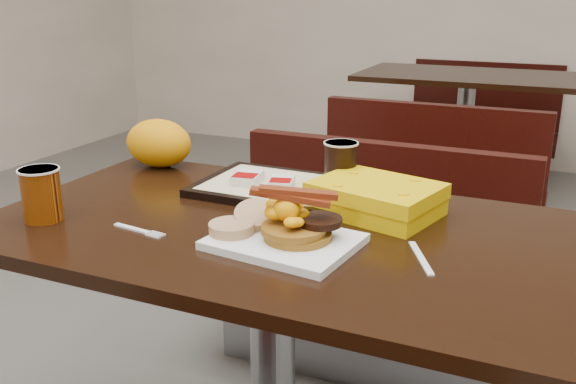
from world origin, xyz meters
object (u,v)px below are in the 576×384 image
at_px(fork, 132,228).
at_px(hashbrown_sleeve_right, 282,183).
at_px(pancake_stack, 298,232).
at_px(knife, 421,258).
at_px(coffee_cup_near, 41,195).
at_px(coffee_cup_far, 341,164).
at_px(platter, 284,242).
at_px(paper_bag, 159,143).
at_px(bench_near_n, 365,266).
at_px(hashbrown_sleeve_left, 247,178).
at_px(table_near, 273,378).
at_px(clamshell, 376,198).
at_px(bench_far_n, 480,119).
at_px(bench_far_s, 439,172).
at_px(table_far, 463,139).
at_px(tray, 280,188).

relative_size(fork, hashbrown_sleeve_right, 1.71).
relative_size(pancake_stack, fork, 1.01).
relative_size(fork, knife, 0.87).
relative_size(coffee_cup_near, coffee_cup_far, 1.06).
distance_m(platter, paper_bag, 0.66).
xyz_separation_m(coffee_cup_near, coffee_cup_far, (0.51, 0.43, 0.02)).
bearing_deg(bench_near_n, hashbrown_sleeve_left, -106.87).
height_order(table_near, clamshell, clamshell).
height_order(bench_far_n, coffee_cup_near, coffee_cup_near).
xyz_separation_m(bench_near_n, bench_far_s, (0.00, 1.20, 0.00)).
relative_size(coffee_cup_near, hashbrown_sleeve_right, 1.50).
bearing_deg(bench_far_n, hashbrown_sleeve_right, -91.18).
xyz_separation_m(table_far, pancake_stack, (0.10, -2.69, 0.40)).
distance_m(table_far, coffee_cup_far, 2.38).
bearing_deg(coffee_cup_near, table_far, 80.69).
xyz_separation_m(knife, tray, (-0.40, 0.26, 0.01)).
relative_size(bench_far_n, knife, 6.74).
distance_m(bench_far_s, platter, 2.03).
distance_m(knife, tray, 0.48).
distance_m(table_near, clamshell, 0.47).
height_order(table_near, hashbrown_sleeve_left, hashbrown_sleeve_left).
relative_size(bench_near_n, hashbrown_sleeve_right, 13.28).
xyz_separation_m(table_near, bench_far_s, (0.00, 1.90, -0.02)).
relative_size(pancake_stack, clamshell, 0.51).
bearing_deg(coffee_cup_near, bench_near_n, 62.50).
distance_m(table_near, paper_bag, 0.71).
bearing_deg(paper_bag, fork, -62.05).
bearing_deg(fork, knife, 17.40).
bearing_deg(bench_far_s, bench_far_n, 90.00).
relative_size(table_near, coffee_cup_far, 11.31).
relative_size(table_far, fork, 9.32).
bearing_deg(hashbrown_sleeve_left, tray, 4.07).
distance_m(bench_near_n, hashbrown_sleeve_left, 0.68).
distance_m(bench_near_n, coffee_cup_far, 0.64).
distance_m(coffee_cup_far, clamshell, 0.16).
distance_m(bench_near_n, platter, 0.89).
xyz_separation_m(bench_far_n, hashbrown_sleeve_left, (-0.15, -3.11, 0.42)).
bearing_deg(table_far, pancake_stack, -87.94).
bearing_deg(bench_far_s, coffee_cup_near, -102.37).
bearing_deg(hashbrown_sleeve_left, bench_far_n, 78.54).
bearing_deg(hashbrown_sleeve_right, clamshell, -24.60).
bearing_deg(bench_far_n, platter, -88.79).
xyz_separation_m(table_near, knife, (0.33, -0.05, 0.38)).
bearing_deg(fork, table_near, 38.15).
xyz_separation_m(table_near, tray, (-0.07, 0.21, 0.38)).
height_order(pancake_stack, hashbrown_sleeve_right, pancake_stack).
xyz_separation_m(platter, tray, (-0.15, 0.30, 0.00)).
relative_size(table_far, coffee_cup_near, 10.62).
bearing_deg(bench_far_n, knife, -84.44).
distance_m(bench_far_n, tray, 3.12).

